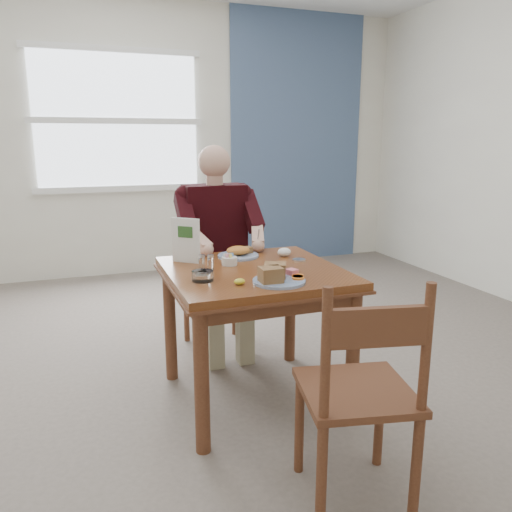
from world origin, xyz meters
name	(u,v)px	position (x,y,z in m)	size (l,w,h in m)	color
floor	(254,397)	(0.00, 0.00, 0.00)	(6.00, 6.00, 0.00)	#655A52
wall_back	(158,141)	(0.00, 3.00, 1.40)	(5.50, 5.50, 0.00)	white
accent_panel	(297,141)	(1.60, 2.98, 1.40)	(1.60, 0.02, 2.80)	#465E83
lemon_wedge	(240,282)	(-0.16, -0.26, 0.76)	(0.05, 0.04, 0.03)	yellow
napkin	(284,252)	(0.26, 0.21, 0.78)	(0.08, 0.07, 0.05)	white
metal_dish	(299,260)	(0.30, 0.08, 0.75)	(0.08, 0.08, 0.01)	silver
window	(118,121)	(-0.40, 2.97, 1.60)	(1.72, 0.04, 1.42)	white
table	(254,289)	(0.00, 0.00, 0.64)	(0.92, 0.92, 0.75)	brown
chair_far	(215,279)	(0.00, 0.80, 0.48)	(0.42, 0.42, 0.95)	brown
chair_near	(360,394)	(0.10, -0.93, 0.48)	(0.50, 0.50, 0.95)	brown
diner	(218,234)	(0.00, 0.71, 0.81)	(0.53, 0.56, 1.39)	tan
near_plate	(277,276)	(0.02, -0.28, 0.78)	(0.29, 0.29, 0.08)	white
far_plate	(239,253)	(0.01, 0.29, 0.77)	(0.28, 0.28, 0.06)	white
caddy	(229,261)	(-0.10, 0.12, 0.77)	(0.10, 0.10, 0.06)	white
shakers	(206,262)	(-0.24, 0.08, 0.79)	(0.09, 0.06, 0.08)	white
creamer	(203,276)	(-0.31, -0.13, 0.78)	(0.14, 0.14, 0.05)	white
menu	(186,240)	(-0.31, 0.26, 0.88)	(0.14, 0.12, 0.25)	white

